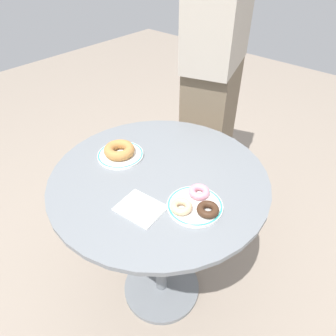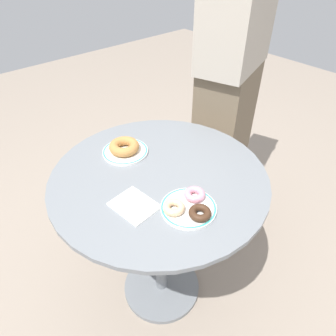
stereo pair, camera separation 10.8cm
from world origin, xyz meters
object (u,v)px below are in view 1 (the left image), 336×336
Objects in this scene: plate_right at (195,206)px; donut_old_fashioned at (119,150)px; donut_pink_frosted at (199,192)px; person_figure at (213,81)px; donut_chocolate at (208,209)px; paper_napkin at (140,208)px; donut_glazed at (181,207)px; cafe_table at (160,216)px; plate_left at (121,155)px.

donut_old_fashioned reaches higher than plate_right.
donut_old_fashioned reaches higher than donut_pink_frosted.
person_figure is at bearing 121.24° from plate_right.
person_figure is at bearing 121.82° from donut_pink_frosted.
paper_napkin is (-0.17, -0.12, -0.02)m from donut_chocolate.
donut_glazed reaches higher than paper_napkin.
plate_right is 0.78m from person_figure.
plate_right is 1.52× the size of donut_old_fashioned.
donut_pink_frosted is 0.49× the size of paper_napkin.
cafe_table is 0.29m from donut_pink_frosted.
donut_old_fashioned reaches higher than donut_chocolate.
plate_right reaches higher than cafe_table.
person_figure is at bearing 108.52° from cafe_table.
person_figure is at bearing 109.42° from paper_napkin.
cafe_table is 11.32× the size of donut_chocolate.
donut_glazed reaches higher than cafe_table.
cafe_table is 4.41× the size of plate_left.
person_figure is (-0.38, 0.61, 0.08)m from donut_pink_frosted.
plate_left is 1.51× the size of donut_old_fashioned.
donut_chocolate is at bearing -3.58° from plate_left.
cafe_table is at bearing 153.96° from donut_glazed.
donut_glazed is 0.13m from paper_napkin.
donut_chocolate is (0.43, -0.03, 0.02)m from plate_left.
donut_pink_frosted is 0.73m from person_figure.
plate_right is at bearing 179.55° from donut_chocolate.
donut_pink_frosted is (0.17, 0.01, 0.23)m from cafe_table.
person_figure reaches higher than paper_napkin.
donut_pink_frosted is 0.09m from donut_glazed.
donut_glazed is (0.36, -0.07, 0.02)m from plate_left.
person_figure is (-0.38, 0.70, 0.08)m from donut_glazed.
donut_glazed reaches higher than plate_left.
donut_chocolate is 1.00× the size of donut_pink_frosted.
donut_chocolate reaches higher than paper_napkin.
donut_old_fashioned is 0.30m from paper_napkin.
donut_old_fashioned is at bearing 150.81° from paper_napkin.
paper_napkin is at bearing -29.19° from donut_old_fashioned.
paper_napkin reaches higher than cafe_table.
donut_chocolate is at bearing -3.30° from donut_old_fashioned.
plate_left reaches higher than paper_napkin.
donut_glazed is 0.80m from person_figure.
donut_pink_frosted is 0.20m from paper_napkin.
cafe_table is 4.41× the size of plate_right.
donut_old_fashioned is 0.37m from donut_glazed.
person_figure is at bearing 91.42° from plate_left.
plate_right is 0.05m from donut_pink_frosted.
plate_right is at bearing -58.76° from person_figure.
person_figure reaches higher than donut_pink_frosted.
cafe_table is at bearing -71.48° from person_figure.
donut_glazed is at bearing -61.65° from person_figure.
person_figure reaches higher than plate_right.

